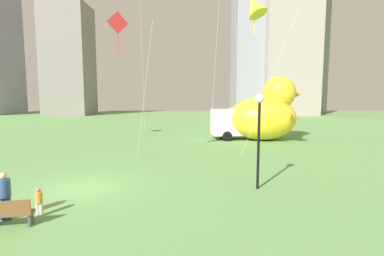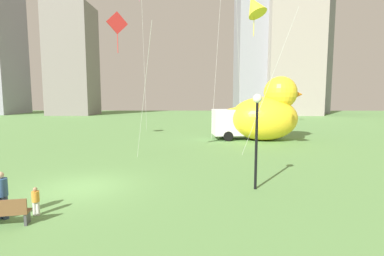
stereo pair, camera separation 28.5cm
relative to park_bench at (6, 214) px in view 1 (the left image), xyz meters
The scene contains 10 objects.
ground_plane 4.04m from the park_bench, 76.85° to the left, with size 140.00×140.00×0.00m, color #61934E.
park_bench is the anchor object (origin of this frame).
person_adult 0.83m from the park_bench, 125.84° to the left, with size 0.40×0.40×1.62m.
person_child 1.03m from the park_bench, 57.58° to the left, with size 0.25×0.25×1.00m.
giant_inflatable_duck 22.25m from the park_bench, 55.37° to the left, with size 7.14×4.58×5.92m.
lamppost 9.84m from the park_bench, 23.88° to the left, with size 0.40×0.40×4.19m.
box_truck 21.46m from the park_bench, 61.22° to the left, with size 5.82×2.91×2.85m.
city_skyline 61.62m from the park_bench, 82.24° to the left, with size 80.31×17.57×38.18m.
kite_yellow 15.48m from the park_bench, 42.61° to the left, with size 3.53×3.51×9.99m.
kite_red 11.43m from the park_bench, 79.31° to the left, with size 2.65×2.68×8.92m.
Camera 1 is at (4.86, -12.53, 4.10)m, focal length 27.02 mm.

